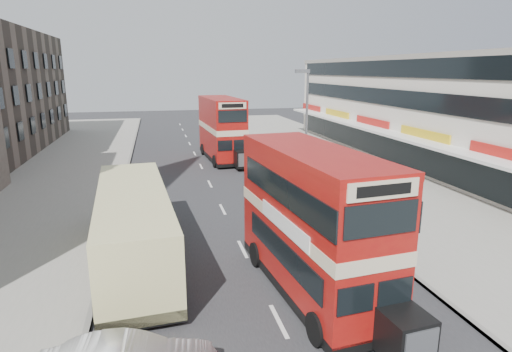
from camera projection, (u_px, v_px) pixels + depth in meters
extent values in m
cube|color=#28282B|center=(210.00, 184.00, 31.15)|extent=(12.00, 90.00, 0.01)
cube|color=gray|center=(361.00, 174.00, 33.80)|extent=(12.00, 90.00, 0.15)
cube|color=gray|center=(30.00, 194.00, 28.46)|extent=(12.00, 90.00, 0.15)
cube|color=gray|center=(123.00, 188.00, 29.78)|extent=(0.20, 90.00, 0.16)
cube|color=gray|center=(290.00, 178.00, 32.49)|extent=(0.20, 90.00, 0.16)
cube|color=beige|center=(439.00, 113.00, 36.40)|extent=(8.00, 46.00, 9.00)
cube|color=black|center=(394.00, 149.00, 36.20)|extent=(0.10, 44.00, 2.40)
cube|color=gray|center=(445.00, 57.00, 35.29)|extent=(8.20, 46.20, 0.40)
cube|color=white|center=(386.00, 133.00, 35.67)|extent=(1.80, 44.00, 0.20)
cylinder|color=slate|center=(306.00, 130.00, 29.76)|extent=(0.16, 0.16, 8.00)
cube|color=slate|center=(302.00, 71.00, 28.71)|extent=(1.00, 0.20, 0.25)
cube|color=black|center=(309.00, 281.00, 16.11)|extent=(3.36, 8.43, 0.36)
cube|color=maroon|center=(310.00, 250.00, 15.81)|extent=(3.34, 8.43, 2.26)
cube|color=beige|center=(311.00, 218.00, 15.50)|extent=(3.39, 8.47, 0.46)
cube|color=maroon|center=(313.00, 185.00, 15.20)|extent=(3.34, 8.43, 2.16)
cube|color=maroon|center=(314.00, 153.00, 14.92)|extent=(3.36, 8.45, 0.26)
cube|color=black|center=(405.00, 336.00, 11.83)|extent=(1.35, 1.35, 1.34)
cube|color=black|center=(222.00, 155.00, 39.67)|extent=(3.24, 8.76, 0.38)
cube|color=maroon|center=(222.00, 142.00, 39.36)|extent=(3.22, 8.76, 2.37)
cube|color=beige|center=(222.00, 127.00, 39.04)|extent=(3.26, 8.80, 0.48)
cube|color=maroon|center=(221.00, 113.00, 38.72)|extent=(3.22, 8.76, 2.26)
cube|color=maroon|center=(221.00, 99.00, 38.43)|extent=(3.24, 8.78, 0.27)
cube|color=black|center=(243.00, 159.00, 35.12)|extent=(1.37, 1.37, 1.40)
cube|color=black|center=(136.00, 252.00, 18.43)|extent=(3.58, 11.31, 0.45)
cube|color=beige|center=(134.00, 224.00, 18.12)|extent=(3.56, 11.31, 2.90)
imported|color=#A41024|center=(279.00, 181.00, 29.49)|extent=(4.29, 2.11, 1.20)
imported|color=orange|center=(274.00, 167.00, 34.17)|extent=(4.13, 2.17, 1.11)
imported|color=#62B2C5|center=(249.00, 147.00, 42.38)|extent=(3.70, 1.82, 1.22)
imported|color=gray|center=(346.00, 181.00, 27.98)|extent=(0.76, 0.72, 1.71)
imported|color=gray|center=(267.00, 168.00, 34.10)|extent=(0.68, 1.88, 0.98)
imported|color=black|center=(267.00, 158.00, 33.90)|extent=(0.69, 0.46, 1.87)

